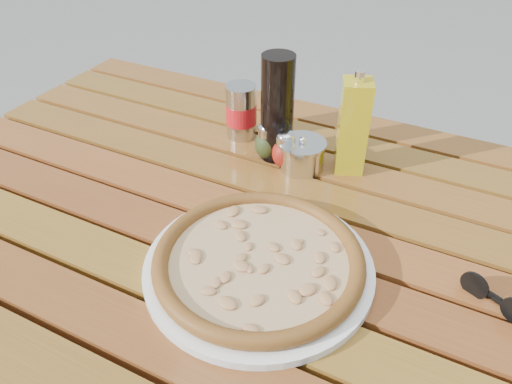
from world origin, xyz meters
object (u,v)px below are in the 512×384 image
at_px(soda_can, 241,112).
at_px(sunglasses, 495,298).
at_px(dark_bottle, 277,109).
at_px(plate, 259,267).
at_px(pepper_shaker, 285,150).
at_px(table, 251,242).
at_px(pizza, 259,260).
at_px(oregano_shaker, 268,141).
at_px(parmesan_tin, 302,154).
at_px(olive_oil_cruet, 353,127).

height_order(soda_can, sunglasses, soda_can).
bearing_deg(dark_bottle, plate, -69.60).
bearing_deg(pepper_shaker, soda_can, 153.45).
bearing_deg(soda_can, table, -58.24).
relative_size(plate, pizza, 0.89).
distance_m(table, oregano_shaker, 0.22).
distance_m(plate, parmesan_tin, 0.30).
distance_m(olive_oil_cruet, sunglasses, 0.40).
bearing_deg(parmesan_tin, soda_can, 161.19).
bearing_deg(plate, soda_can, 121.86).
bearing_deg(pizza, table, 122.03).
bearing_deg(oregano_shaker, parmesan_tin, -2.55).
height_order(olive_oil_cruet, parmesan_tin, olive_oil_cruet).
bearing_deg(table, pizza, -57.97).
xyz_separation_m(oregano_shaker, soda_can, (-0.09, 0.05, 0.02)).
xyz_separation_m(pizza, parmesan_tin, (-0.05, 0.30, 0.01)).
xyz_separation_m(plate, oregano_shaker, (-0.13, 0.30, 0.03)).
bearing_deg(sunglasses, pepper_shaker, 178.61).
xyz_separation_m(plate, pepper_shaker, (-0.08, 0.29, 0.03)).
bearing_deg(parmesan_tin, dark_bottle, 165.54).
distance_m(pizza, soda_can, 0.42).
distance_m(pepper_shaker, olive_oil_cruet, 0.14).
bearing_deg(dark_bottle, soda_can, 158.60).
xyz_separation_m(pepper_shaker, dark_bottle, (-0.03, 0.03, 0.07)).
distance_m(plate, pepper_shaker, 0.30).
bearing_deg(dark_bottle, pizza, -69.60).
bearing_deg(plate, table, 122.03).
bearing_deg(table, oregano_shaker, 106.42).
distance_m(pepper_shaker, dark_bottle, 0.08).
bearing_deg(pepper_shaker, plate, -73.66).
xyz_separation_m(pepper_shaker, oregano_shaker, (-0.05, 0.01, 0.00)).
height_order(table, pepper_shaker, pepper_shaker).
relative_size(olive_oil_cruet, parmesan_tin, 1.72).
bearing_deg(olive_oil_cruet, soda_can, 175.89).
distance_m(plate, dark_bottle, 0.35).
bearing_deg(pepper_shaker, olive_oil_cruet, 23.06).
distance_m(pepper_shaker, sunglasses, 0.46).
bearing_deg(dark_bottle, table, -78.47).
bearing_deg(oregano_shaker, dark_bottle, 44.58).
relative_size(pizza, parmesan_tin, 3.31).
height_order(pepper_shaker, parmesan_tin, pepper_shaker).
distance_m(oregano_shaker, olive_oil_cruet, 0.18).
bearing_deg(parmesan_tin, sunglasses, -27.93).
bearing_deg(table, parmesan_tin, 81.57).
bearing_deg(pepper_shaker, parmesan_tin, 19.39).
distance_m(parmesan_tin, sunglasses, 0.44).
bearing_deg(dark_bottle, pepper_shaker, -40.04).
relative_size(soda_can, parmesan_tin, 0.98).
height_order(oregano_shaker, parmesan_tin, oregano_shaker).
height_order(plate, soda_can, soda_can).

